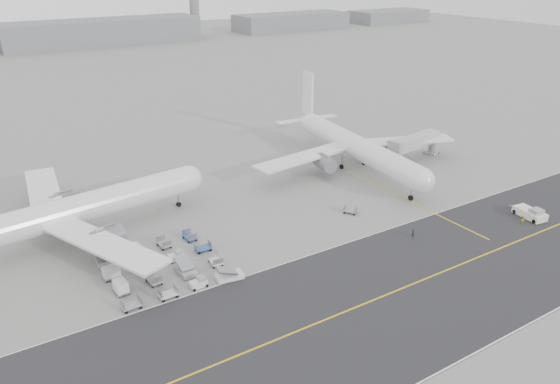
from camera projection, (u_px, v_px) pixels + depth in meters
ground at (303, 249)px, 94.02m from camera, size 700.00×700.00×0.00m
taxiway at (398, 290)px, 82.55m from camera, size 220.00×59.00×0.03m
horizon_buildings at (87, 46)px, 310.29m from camera, size 520.00×28.00×28.00m
control_tower at (194, 9)px, 342.23m from camera, size 7.00×7.00×31.25m
airliner_a at (69, 212)px, 95.31m from camera, size 54.03×53.12×18.69m
airliner_b at (355, 146)px, 128.80m from camera, size 53.35×54.20×18.72m
pushback_tug at (531, 213)px, 105.09m from camera, size 3.79×8.27×2.33m
jet_bridge at (415, 143)px, 133.21m from camera, size 17.87×5.99×6.66m
gse_cluster at (166, 271)px, 87.65m from camera, size 24.21×23.38×2.13m
stray_dolly at (350, 213)px, 107.37m from camera, size 2.72×3.00×1.57m
ground_crew_a at (413, 233)px, 97.79m from camera, size 0.70×0.53×1.71m
ground_crew_b at (522, 220)px, 102.74m from camera, size 0.93×0.80×1.67m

